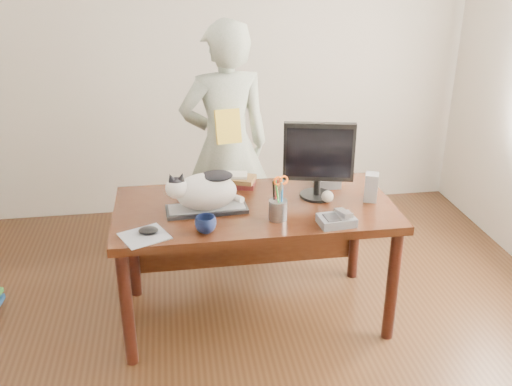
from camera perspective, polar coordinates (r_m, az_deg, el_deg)
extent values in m
plane|color=black|center=(3.20, 1.58, -18.16)|extent=(4.50, 4.50, 0.00)
plane|color=white|center=(4.68, -3.27, 14.01)|extent=(4.00, 0.00, 4.00)
cube|color=black|center=(3.29, -0.13, -1.65)|extent=(1.60, 0.80, 0.05)
cylinder|color=black|center=(3.17, -12.78, -11.26)|extent=(0.07, 0.07, 0.70)
cylinder|color=black|center=(3.37, 13.48, -9.01)|extent=(0.07, 0.07, 0.70)
cylinder|color=black|center=(3.75, -12.24, -5.34)|extent=(0.07, 0.07, 0.70)
cylinder|color=black|center=(3.92, 9.90, -3.78)|extent=(0.07, 0.07, 0.70)
cube|color=black|center=(3.75, -0.95, -3.81)|extent=(1.45, 0.03, 0.50)
cube|color=black|center=(3.22, -4.94, -1.62)|extent=(0.46, 0.20, 0.02)
cube|color=#9A9A9F|center=(3.22, -4.95, -1.40)|extent=(0.43, 0.17, 0.01)
ellipsoid|color=white|center=(3.18, -5.01, 0.12)|extent=(0.35, 0.23, 0.21)
ellipsoid|color=white|center=(3.13, -7.92, 0.49)|extent=(0.13, 0.13, 0.12)
ellipsoid|color=black|center=(3.11, -7.95, 1.14)|extent=(0.09, 0.09, 0.04)
cone|color=black|center=(3.09, -8.49, 1.49)|extent=(0.06, 0.06, 0.07)
cone|color=black|center=(3.10, -7.45, 1.58)|extent=(0.06, 0.06, 0.07)
ellipsoid|color=black|center=(3.15, -3.98, 1.73)|extent=(0.19, 0.16, 0.04)
cylinder|color=white|center=(3.27, -2.20, -0.42)|extent=(0.11, 0.14, 0.05)
cylinder|color=black|center=(3.41, 6.09, -0.23)|extent=(0.24, 0.24, 0.02)
cylinder|color=black|center=(3.39, 6.13, 0.60)|extent=(0.05, 0.05, 0.09)
cube|color=black|center=(3.29, 6.31, 4.11)|extent=(0.41, 0.14, 0.34)
cube|color=black|center=(3.27, 6.32, 3.97)|extent=(0.36, 0.09, 0.29)
cylinder|color=gray|center=(3.10, 2.20, -1.69)|extent=(0.12, 0.12, 0.11)
cylinder|color=black|center=(3.06, 1.80, -0.07)|extent=(0.03, 0.04, 0.17)
cylinder|color=#0C5CB0|center=(3.05, 2.62, -0.14)|extent=(0.02, 0.04, 0.17)
cylinder|color=#A31B17|center=(3.08, 2.08, 0.05)|extent=(0.02, 0.04, 0.17)
cylinder|color=#167221|center=(3.04, 2.17, -0.24)|extent=(0.03, 0.03, 0.17)
cylinder|color=#ACACB1|center=(3.05, 2.43, 0.09)|extent=(0.02, 0.03, 0.12)
cylinder|color=#ACACB1|center=(3.06, 2.58, 0.11)|extent=(0.02, 0.03, 0.12)
torus|color=#FF5D0D|center=(3.02, 2.22, 1.21)|extent=(0.05, 0.03, 0.05)
torus|color=#FF5D0D|center=(3.04, 2.80, 1.30)|extent=(0.05, 0.03, 0.05)
cube|color=#9EA2A9|center=(3.00, -11.08, -4.24)|extent=(0.29, 0.28, 0.01)
ellipsoid|color=black|center=(3.00, -10.72, -3.69)|extent=(0.12, 0.10, 0.04)
imported|color=#0D1636|center=(2.98, -5.06, -3.14)|extent=(0.16, 0.16, 0.09)
cube|color=slate|center=(3.08, 8.05, -2.73)|extent=(0.20, 0.15, 0.05)
cube|color=#3B3B3D|center=(3.05, 7.60, -2.44)|extent=(0.08, 0.10, 0.01)
cube|color=#ACACB1|center=(3.09, 8.74, -1.98)|extent=(0.06, 0.16, 0.06)
cube|color=gray|center=(3.38, 11.45, 0.58)|extent=(0.10, 0.11, 0.17)
sphere|color=white|center=(3.34, 7.15, -0.35)|extent=(0.07, 0.07, 0.07)
cube|color=#441214|center=(3.54, -1.82, 1.00)|extent=(0.24, 0.20, 0.03)
cube|color=brown|center=(3.53, -1.68, 1.42)|extent=(0.23, 0.20, 0.03)
cube|color=silver|center=(3.53, -1.98, 1.81)|extent=(0.15, 0.13, 0.02)
cube|color=slate|center=(3.60, 7.02, 1.35)|extent=(0.16, 0.21, 0.05)
cube|color=#3B3B3D|center=(3.56, 7.15, 1.62)|extent=(0.11, 0.11, 0.01)
imported|color=beige|center=(3.93, -3.03, 4.67)|extent=(0.68, 0.50, 1.71)
cube|color=yellow|center=(3.71, -2.82, 6.67)|extent=(0.17, 0.12, 0.22)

